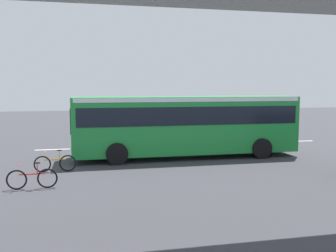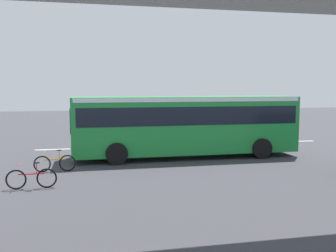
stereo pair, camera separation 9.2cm
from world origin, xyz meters
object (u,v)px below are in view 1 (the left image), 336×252
bicycle_orange (55,163)px  bicycle_red (32,179)px  city_bus (186,121)px  traffic_sign (250,114)px

bicycle_orange → bicycle_red: (0.60, 2.65, 0.00)m
city_bus → bicycle_orange: city_bus is taller
bicycle_red → traffic_sign: (-12.34, -8.80, 1.52)m
bicycle_orange → traffic_sign: 13.35m
traffic_sign → bicycle_orange: bearing=27.6°
city_bus → traffic_sign: bearing=-143.8°
city_bus → traffic_sign: size_ratio=4.12×
city_bus → bicycle_orange: size_ratio=6.52×
city_bus → bicycle_red: size_ratio=6.52×
city_bus → bicycle_red: bearing=34.9°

